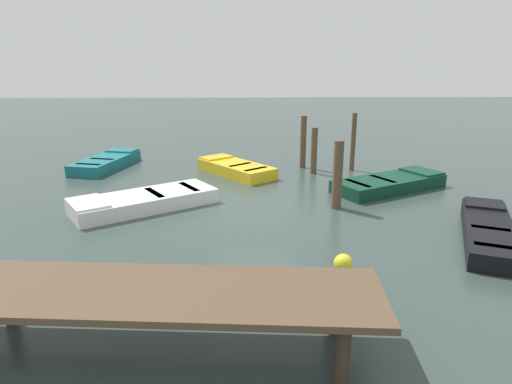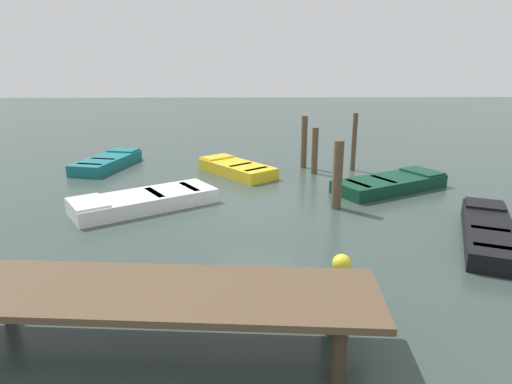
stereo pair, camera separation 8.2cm
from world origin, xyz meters
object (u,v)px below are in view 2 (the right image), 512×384
rowboat_dark_green (390,183)px  dock_segment (153,296)px  mooring_piling_far_left (304,142)px  rowboat_yellow (236,168)px  rowboat_black (488,231)px  mooring_piling_mid_right (338,175)px  marker_buoy (342,264)px  rowboat_white (144,200)px  mooring_piling_near_left (354,142)px  mooring_piling_near_right (315,151)px  rowboat_teal (107,162)px

rowboat_dark_green → dock_segment: bearing=-154.5°
mooring_piling_far_left → rowboat_yellow: bearing=20.6°
rowboat_yellow → rowboat_black: (-5.90, 6.36, -0.00)m
rowboat_dark_green → mooring_piling_mid_right: size_ratio=2.09×
rowboat_yellow → mooring_piling_far_left: (-2.57, -0.97, 0.78)m
mooring_piling_far_left → marker_buoy: (0.40, 9.10, -0.71)m
rowboat_yellow → rowboat_black: 8.67m
rowboat_dark_green → mooring_piling_far_left: mooring_piling_far_left is taller
rowboat_white → marker_buoy: marker_buoy is taller
rowboat_white → dock_segment: bearing=70.9°
rowboat_dark_green → mooring_piling_near_left: (0.59, -2.67, 0.86)m
dock_segment → mooring_piling_near_left: mooring_piling_near_left is taller
rowboat_dark_green → mooring_piling_mid_right: (2.08, 1.80, 0.74)m
rowboat_yellow → mooring_piling_near_right: bearing=-128.4°
rowboat_white → mooring_piling_mid_right: (-5.37, 0.13, 0.74)m
mooring_piling_mid_right → rowboat_white: bearing=-1.3°
rowboat_dark_green → rowboat_teal: (9.99, -3.34, 0.00)m
rowboat_white → mooring_piling_far_left: size_ratio=2.04×
rowboat_teal → mooring_piling_far_left: size_ratio=1.78×
rowboat_dark_green → mooring_piling_far_left: bearing=98.9°
rowboat_black → mooring_piling_near_right: 7.10m
mooring_piling_near_left → rowboat_dark_green: bearing=102.5°
rowboat_teal → mooring_piling_near_left: (-9.40, 0.67, 0.86)m
mooring_piling_mid_right → mooring_piling_near_left: 4.72m
rowboat_yellow → marker_buoy: size_ratio=6.79×
mooring_piling_near_right → mooring_piling_near_left: (-1.53, -0.47, 0.23)m
dock_segment → mooring_piling_near_left: 11.92m
rowboat_white → rowboat_yellow: bearing=-156.1°
rowboat_white → mooring_piling_mid_right: mooring_piling_mid_right is taller
dock_segment → mooring_piling_near_left: size_ratio=2.94×
mooring_piling_mid_right → mooring_piling_far_left: (0.31, -4.95, 0.04)m
mooring_piling_near_right → marker_buoy: mooring_piling_near_right is taller
mooring_piling_near_right → dock_segment: bearing=69.9°
mooring_piling_near_right → mooring_piling_mid_right: 4.01m
rowboat_dark_green → rowboat_teal: same height
mooring_piling_near_right → mooring_piling_far_left: bearing=-73.8°
rowboat_black → mooring_piling_mid_right: size_ratio=2.06×
mooring_piling_near_left → mooring_piling_far_left: bearing=-14.9°
dock_segment → rowboat_dark_green: dock_segment is taller
rowboat_teal → mooring_piling_mid_right: 9.46m
rowboat_yellow → rowboat_black: size_ratio=0.83×
rowboat_yellow → mooring_piling_near_left: 4.48m
rowboat_teal → mooring_piling_near_left: mooring_piling_near_left is taller
rowboat_yellow → rowboat_teal: same height
mooring_piling_far_left → mooring_piling_near_left: (-1.80, 0.48, 0.08)m
mooring_piling_near_left → mooring_piling_near_right: bearing=17.1°
mooring_piling_near_right → rowboat_white: bearing=36.0°
dock_segment → rowboat_dark_green: (-5.85, -8.03, -0.63)m
marker_buoy → dock_segment: bearing=34.2°
rowboat_teal → marker_buoy: 11.75m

